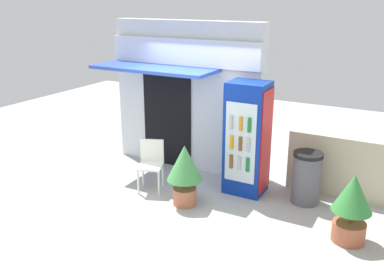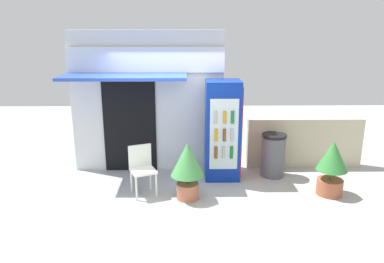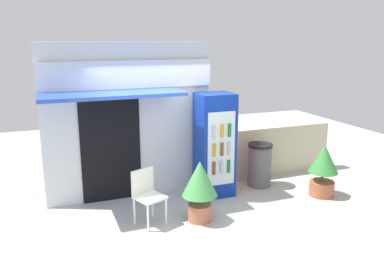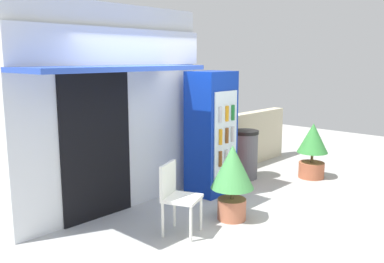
% 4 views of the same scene
% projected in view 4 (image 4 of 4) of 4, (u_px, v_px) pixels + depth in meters
% --- Properties ---
extents(ground, '(16.00, 16.00, 0.00)m').
position_uv_depth(ground, '(216.00, 225.00, 5.49)').
color(ground, '#B2B2AD').
extents(storefront_building, '(3.12, 1.19, 2.91)m').
position_uv_depth(storefront_building, '(111.00, 107.00, 5.83)').
color(storefront_building, silver).
rests_on(storefront_building, ground).
extents(drink_cooler, '(0.69, 0.63, 1.98)m').
position_uv_depth(drink_cooler, '(212.00, 133.00, 6.66)').
color(drink_cooler, '#0C2D9E').
rests_on(drink_cooler, ground).
extents(plastic_chair, '(0.55, 0.55, 0.90)m').
position_uv_depth(plastic_chair, '(176.00, 193.00, 5.16)').
color(plastic_chair, white).
rests_on(plastic_chair, ground).
extents(potted_plant_near_shop, '(0.59, 0.59, 1.04)m').
position_uv_depth(potted_plant_near_shop, '(232.00, 174.00, 5.58)').
color(potted_plant_near_shop, '#BC6B4C').
rests_on(potted_plant_near_shop, ground).
extents(potted_plant_curbside, '(0.55, 0.55, 1.02)m').
position_uv_depth(potted_plant_curbside, '(313.00, 147.00, 7.55)').
color(potted_plant_curbside, '#AD5B3D').
rests_on(potted_plant_curbside, ground).
extents(trash_bin, '(0.49, 0.49, 0.89)m').
position_uv_depth(trash_bin, '(245.00, 154.00, 7.56)').
color(trash_bin, '#595960').
rests_on(trash_bin, ground).
extents(stone_boundary_wall, '(2.47, 0.23, 1.08)m').
position_uv_depth(stone_boundary_wall, '(246.00, 139.00, 8.47)').
color(stone_boundary_wall, beige).
rests_on(stone_boundary_wall, ground).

